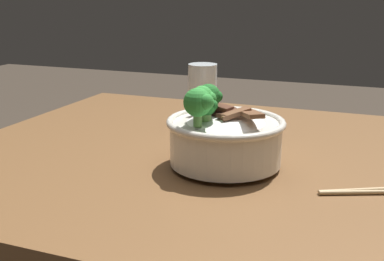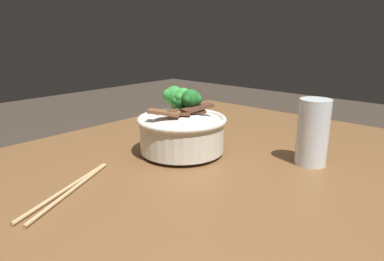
{
  "view_description": "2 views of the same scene",
  "coord_description": "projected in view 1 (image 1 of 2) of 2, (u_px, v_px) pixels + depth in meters",
  "views": [
    {
      "loc": [
        0.21,
        -0.83,
        1.05
      ],
      "look_at": [
        -0.07,
        -0.1,
        0.82
      ],
      "focal_mm": 45.5,
      "sensor_mm": 36.0,
      "label": 1
    },
    {
      "loc": [
        0.52,
        0.44,
        1.02
      ],
      "look_at": [
        -0.04,
        -0.05,
        0.81
      ],
      "focal_mm": 31.66,
      "sensor_mm": 36.0,
      "label": 2
    }
  ],
  "objects": [
    {
      "name": "drinking_glass",
      "position": [
        203.0,
        98.0,
        1.09
      ],
      "size": [
        0.06,
        0.06,
        0.14
      ],
      "color": "white",
      "rests_on": "dining_table"
    },
    {
      "name": "rice_bowl",
      "position": [
        224.0,
        134.0,
        0.83
      ],
      "size": [
        0.2,
        0.2,
        0.15
      ],
      "color": "silver",
      "rests_on": "dining_table"
    },
    {
      "name": "dining_table",
      "position": [
        244.0,
        204.0,
        0.92
      ],
      "size": [
        1.11,
        0.83,
        0.75
      ],
      "color": "brown",
      "rests_on": "ground"
    }
  ]
}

